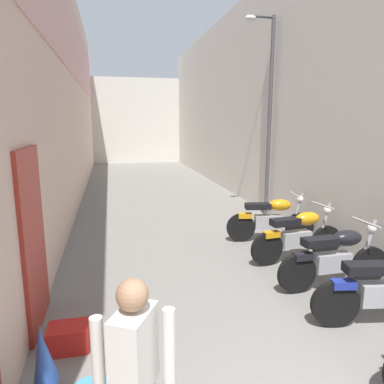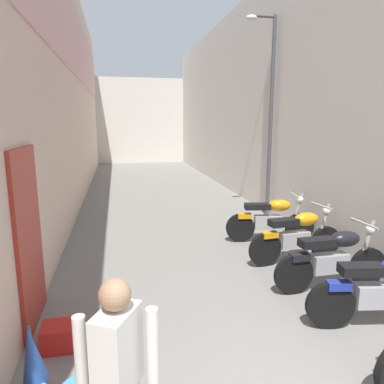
% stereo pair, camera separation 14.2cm
% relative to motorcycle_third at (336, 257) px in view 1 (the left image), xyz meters
% --- Properties ---
extents(ground_plane, '(36.85, 36.85, 0.00)m').
position_rel_motorcycle_third_xyz_m(ground_plane, '(-1.63, 4.98, -0.50)').
color(ground_plane, slate).
extents(building_left, '(0.45, 20.85, 6.78)m').
position_rel_motorcycle_third_xyz_m(building_left, '(-4.39, 6.94, 2.92)').
color(building_left, beige).
rests_on(building_left, ground).
extents(building_right, '(0.45, 20.85, 6.21)m').
position_rel_motorcycle_third_xyz_m(building_right, '(1.14, 6.98, 2.60)').
color(building_right, beige).
rests_on(building_right, ground).
extents(building_far_end, '(8.14, 2.00, 5.00)m').
position_rel_motorcycle_third_xyz_m(building_far_end, '(-1.63, 18.40, 2.00)').
color(building_far_end, beige).
rests_on(building_far_end, ground).
extents(motorcycle_third, '(1.85, 0.58, 1.04)m').
position_rel_motorcycle_third_xyz_m(motorcycle_third, '(0.00, 0.00, 0.00)').
color(motorcycle_third, black).
rests_on(motorcycle_third, ground).
extents(motorcycle_fourth, '(1.85, 0.58, 1.04)m').
position_rel_motorcycle_third_xyz_m(motorcycle_fourth, '(-0.00, 1.10, 0.00)').
color(motorcycle_fourth, black).
rests_on(motorcycle_fourth, ground).
extents(motorcycle_fifth, '(1.84, 0.58, 1.04)m').
position_rel_motorcycle_third_xyz_m(motorcycle_fifth, '(-0.00, 2.23, 0.00)').
color(motorcycle_fifth, black).
rests_on(motorcycle_fifth, ground).
extents(pedestrian_by_doorway, '(0.52, 0.39, 1.57)m').
position_rel_motorcycle_third_xyz_m(pedestrian_by_doorway, '(-3.14, -2.43, 0.42)').
color(pedestrian_by_doorway, '#564C47').
rests_on(pedestrian_by_doorway, ground).
extents(plastic_crate, '(0.44, 0.32, 0.28)m').
position_rel_motorcycle_third_xyz_m(plastic_crate, '(-3.77, -0.66, -0.36)').
color(plastic_crate, red).
rests_on(plastic_crate, ground).
extents(umbrella_leaning, '(0.20, 0.35, 0.97)m').
position_rel_motorcycle_third_xyz_m(umbrella_leaning, '(-3.82, -1.74, 0.18)').
color(umbrella_leaning, '#4C4C4C').
rests_on(umbrella_leaning, ground).
extents(street_lamp, '(0.79, 0.18, 5.02)m').
position_rel_motorcycle_third_xyz_m(street_lamp, '(0.71, 4.20, 2.41)').
color(street_lamp, '#47474C').
rests_on(street_lamp, ground).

